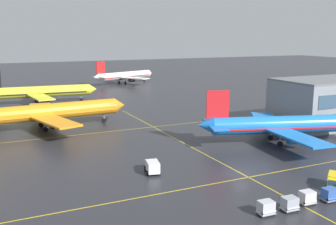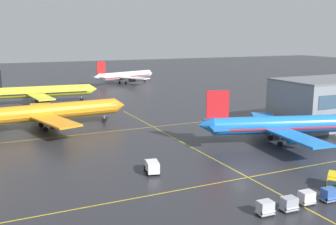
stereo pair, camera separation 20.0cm
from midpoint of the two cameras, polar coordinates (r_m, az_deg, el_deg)
name	(u,v)px [view 1 (the left image)]	position (r m, az deg, el deg)	size (l,w,h in m)	color
ground_plane	(241,173)	(65.92, 10.55, -8.75)	(600.00, 600.00, 0.00)	#28282D
airliner_front_gate	(283,125)	(85.00, 16.35, -1.75)	(35.97, 30.74, 11.44)	blue
airliner_second_row	(49,112)	(98.39, -17.14, 0.07)	(39.16, 33.72, 12.18)	orange
airliner_third_row	(41,92)	(136.43, -18.19, 2.89)	(37.09, 31.90, 11.53)	yellow
airliner_far_left_stand	(124,76)	(186.24, -6.45, 5.38)	(34.15, 29.25, 10.95)	white
taxiway_markings	(190,147)	(79.94, 3.23, -5.00)	(113.12, 85.46, 0.01)	yellow
service_truck_red_van	(335,181)	(63.40, 23.12, -9.17)	(4.37, 3.98, 2.10)	yellow
service_truck_catering	(152,166)	(64.78, -2.41, -7.82)	(2.87, 4.41, 2.10)	white
baggage_cart_row_leftmost	(266,208)	(51.87, 14.06, -13.35)	(2.79, 1.78, 1.86)	#99999E
baggage_cart_row_second	(290,204)	(53.78, 17.29, -12.62)	(2.79, 1.78, 1.86)	#99999E
baggage_cart_row_middle	(307,197)	(56.44, 19.62, -11.61)	(2.79, 1.78, 1.86)	#99999E
baggage_cart_row_fourth	(330,194)	(58.50, 22.51, -11.00)	(2.79, 1.78, 1.86)	#99999E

